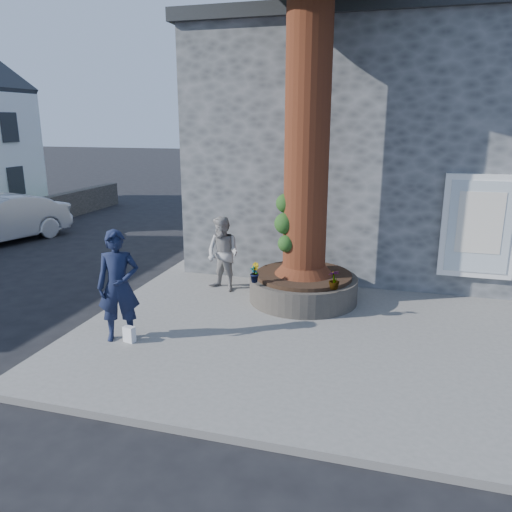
# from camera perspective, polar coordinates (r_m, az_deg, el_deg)

# --- Properties ---
(ground) EXTENTS (120.00, 120.00, 0.00)m
(ground) POSITION_cam_1_polar(r_m,az_deg,el_deg) (9.28, -1.89, -9.36)
(ground) COLOR black
(ground) RESTS_ON ground
(pavement) EXTENTS (9.00, 8.00, 0.12)m
(pavement) POSITION_cam_1_polar(r_m,az_deg,el_deg) (9.86, 8.32, -7.62)
(pavement) COLOR slate
(pavement) RESTS_ON ground
(yellow_line) EXTENTS (0.10, 30.00, 0.01)m
(yellow_line) POSITION_cam_1_polar(r_m,az_deg,el_deg) (11.33, -15.21, -5.25)
(yellow_line) COLOR yellow
(yellow_line) RESTS_ON ground
(stone_shop) EXTENTS (10.30, 8.30, 6.30)m
(stone_shop) POSITION_cam_1_polar(r_m,az_deg,el_deg) (15.25, 15.87, 12.00)
(stone_shop) COLOR #474B4C
(stone_shop) RESTS_ON ground
(planter) EXTENTS (2.30, 2.30, 0.60)m
(planter) POSITION_cam_1_polar(r_m,az_deg,el_deg) (10.76, 5.42, -3.55)
(planter) COLOR black
(planter) RESTS_ON pavement
(man) EXTENTS (0.85, 0.72, 1.97)m
(man) POSITION_cam_1_polar(r_m,az_deg,el_deg) (8.93, -15.45, -3.33)
(man) COLOR #131934
(man) RESTS_ON pavement
(woman) EXTENTS (1.00, 0.89, 1.69)m
(woman) POSITION_cam_1_polar(r_m,az_deg,el_deg) (11.22, -3.80, 0.23)
(woman) COLOR #9D9A97
(woman) RESTS_ON pavement
(shopping_bag) EXTENTS (0.22, 0.16, 0.28)m
(shopping_bag) POSITION_cam_1_polar(r_m,az_deg,el_deg) (9.07, -14.28, -8.66)
(shopping_bag) COLOR white
(shopping_bag) RESTS_ON pavement
(plant_a) EXTENTS (0.21, 0.19, 0.33)m
(plant_a) POSITION_cam_1_polar(r_m,az_deg,el_deg) (10.01, -0.20, -2.08)
(plant_a) COLOR gray
(plant_a) RESTS_ON planter
(plant_b) EXTENTS (0.29, 0.29, 0.39)m
(plant_b) POSITION_cam_1_polar(r_m,az_deg,el_deg) (10.00, -0.20, -1.90)
(plant_b) COLOR gray
(plant_b) RESTS_ON planter
(plant_c) EXTENTS (0.28, 0.28, 0.37)m
(plant_c) POSITION_cam_1_polar(r_m,az_deg,el_deg) (9.70, 8.93, -2.69)
(plant_c) COLOR gray
(plant_c) RESTS_ON planter
(plant_d) EXTENTS (0.33, 0.33, 0.27)m
(plant_d) POSITION_cam_1_polar(r_m,az_deg,el_deg) (11.46, 5.49, -0.06)
(plant_d) COLOR gray
(plant_d) RESTS_ON planter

